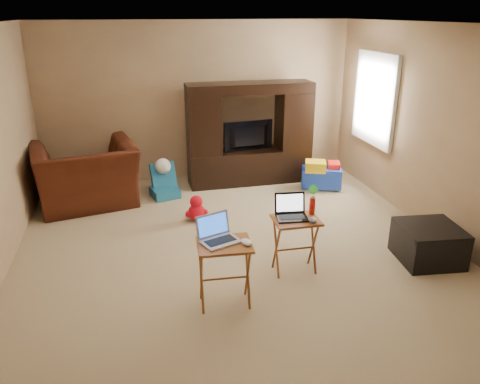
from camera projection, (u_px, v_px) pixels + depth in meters
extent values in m
plane|color=tan|center=(236.00, 249.00, 5.49)|extent=(5.50, 5.50, 0.00)
plane|color=silver|center=(235.00, 24.00, 4.59)|extent=(5.50, 5.50, 0.00)
plane|color=tan|center=(198.00, 102.00, 7.54)|extent=(5.00, 0.00, 5.00)
plane|color=tan|center=(347.00, 279.00, 2.54)|extent=(5.00, 0.00, 5.00)
plane|color=tan|center=(440.00, 134.00, 5.57)|extent=(0.00, 5.50, 5.50)
plane|color=white|center=(376.00, 99.00, 6.92)|extent=(0.00, 1.20, 1.20)
cube|color=white|center=(375.00, 99.00, 6.92)|extent=(0.06, 1.14, 1.34)
cube|color=black|center=(250.00, 134.00, 7.39)|extent=(1.96, 0.51, 1.60)
imported|color=black|center=(250.00, 137.00, 7.36)|extent=(0.82, 0.21, 0.47)
imported|color=#4C1B10|center=(86.00, 175.00, 6.62)|extent=(1.58, 1.45, 0.89)
cube|color=black|center=(428.00, 243.00, 5.19)|extent=(0.70, 0.70, 0.41)
cube|color=#964E24|center=(225.00, 274.00, 4.36)|extent=(0.52, 0.43, 0.65)
cube|color=brown|center=(295.00, 245.00, 4.93)|extent=(0.48, 0.38, 0.61)
cube|color=#ABAAAF|center=(220.00, 231.00, 4.22)|extent=(0.41, 0.38, 0.24)
cube|color=black|center=(292.00, 208.00, 4.79)|extent=(0.35, 0.30, 0.24)
ellipsoid|color=white|center=(246.00, 242.00, 4.21)|extent=(0.12, 0.15, 0.05)
ellipsoid|color=#424247|center=(312.00, 220.00, 4.73)|extent=(0.10, 0.13, 0.05)
cylinder|color=red|center=(312.00, 206.00, 4.90)|extent=(0.06, 0.06, 0.19)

